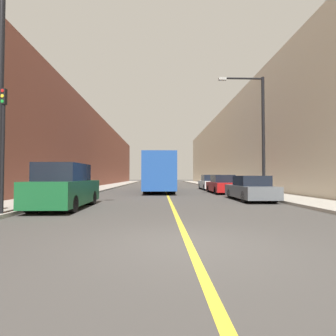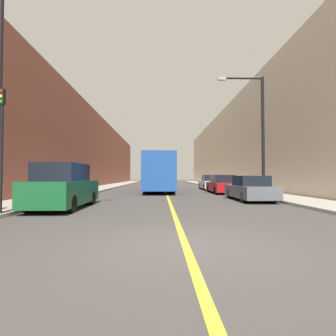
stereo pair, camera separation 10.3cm
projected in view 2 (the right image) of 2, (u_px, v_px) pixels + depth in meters
ground_plane at (185, 245)px, 5.37m from camera, size 200.00×200.00×0.00m
sidewalk_left at (110, 186)px, 35.13m from camera, size 2.91×72.00×0.14m
sidewalk_right at (217, 186)px, 35.56m from camera, size 2.91×72.00×0.14m
building_row_left at (85, 151)px, 35.18m from camera, size 4.00×72.00×9.69m
building_row_right at (242, 146)px, 35.84m from camera, size 4.00×72.00×11.21m
road_center_line at (164, 187)px, 35.35m from camera, size 0.16×72.00×0.01m
bus at (159, 172)px, 25.13m from camera, size 2.59×12.67×3.28m
parked_suv_left at (64, 188)px, 11.45m from camera, size 1.86×4.77×1.95m
car_right_near at (250, 189)px, 15.14m from camera, size 1.81×4.51×1.44m
car_right_mid at (222, 185)px, 21.54m from camera, size 1.79×4.63×1.52m
car_right_far at (210, 183)px, 27.24m from camera, size 1.87×4.46×1.56m
street_lamp_left at (7, 83)px, 9.02m from camera, size 2.98×0.24×7.81m
street_lamp_right at (259, 127)px, 16.78m from camera, size 2.98×0.24×7.67m
traffic_light at (1, 145)px, 8.97m from camera, size 0.16×0.18×4.28m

